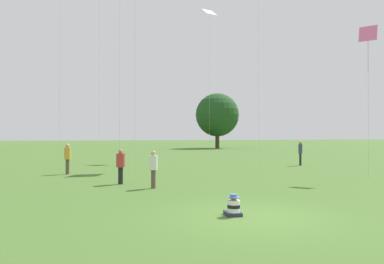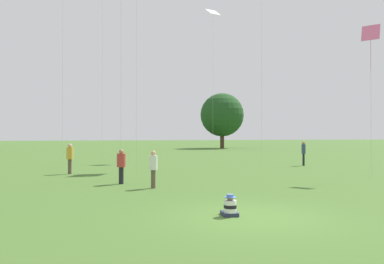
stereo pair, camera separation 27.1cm
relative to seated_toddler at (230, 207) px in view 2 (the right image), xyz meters
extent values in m
plane|color=#426628|center=(0.54, -0.26, -0.24)|extent=(300.00, 300.00, 0.00)
cube|color=#282D47|center=(0.01, 0.07, -0.19)|extent=(0.48, 0.57, 0.10)
cylinder|color=white|center=(0.00, -0.02, 0.02)|extent=(0.38, 0.38, 0.33)
cylinder|color=black|center=(0.00, -0.02, 0.02)|extent=(0.39, 0.39, 0.09)
sphere|color=brown|center=(0.00, -0.02, 0.27)|extent=(0.19, 0.19, 0.19)
cylinder|color=#4C70B7|center=(0.00, -0.02, 0.27)|extent=(0.33, 0.33, 0.01)
cylinder|color=#4C70B7|center=(0.00, -0.02, 0.31)|extent=(0.20, 0.20, 0.09)
cylinder|color=black|center=(10.88, 14.50, 0.19)|extent=(0.22, 0.22, 0.86)
cylinder|color=#334260|center=(10.88, 14.50, 0.95)|extent=(0.40, 0.40, 0.68)
sphere|color=#A37556|center=(10.88, 14.50, 1.39)|extent=(0.23, 0.23, 0.23)
cylinder|color=brown|center=(-5.03, 12.59, 0.18)|extent=(0.24, 0.24, 0.84)
cylinder|color=gold|center=(-5.03, 12.59, 0.93)|extent=(0.44, 0.44, 0.67)
sphere|color=tan|center=(-5.03, 12.59, 1.36)|extent=(0.23, 0.23, 0.23)
cylinder|color=brown|center=(-1.26, 5.80, 0.14)|extent=(0.26, 0.26, 0.76)
cylinder|color=silver|center=(-1.26, 5.80, 0.82)|extent=(0.47, 0.47, 0.60)
sphere|color=tan|center=(-1.26, 5.80, 1.21)|extent=(0.21, 0.21, 0.21)
cylinder|color=black|center=(-2.47, 7.49, 0.14)|extent=(0.22, 0.22, 0.77)
cylinder|color=#B23833|center=(-2.47, 7.49, 0.83)|extent=(0.41, 0.41, 0.61)
sphere|color=#A37556|center=(-2.47, 7.49, 1.22)|extent=(0.21, 0.21, 0.21)
cube|color=white|center=(6.82, 23.36, 13.37)|extent=(1.40, 1.26, 0.71)
cylinder|color=white|center=(6.82, 23.36, 12.11)|extent=(0.02, 0.02, 1.69)
cylinder|color=#BCB7A8|center=(6.82, 23.36, 6.56)|extent=(0.01, 0.01, 13.60)
cylinder|color=#BCB7A8|center=(9.20, 17.95, 8.65)|extent=(0.01, 0.01, 17.78)
cylinder|color=#BCB7A8|center=(-5.73, 15.96, 8.50)|extent=(0.01, 0.01, 17.48)
cylinder|color=#BCB7A8|center=(-1.51, 10.37, 5.90)|extent=(0.01, 0.01, 12.27)
cylinder|color=#BCB7A8|center=(-3.16, 20.85, 10.18)|extent=(0.01, 0.01, 20.83)
cube|color=pink|center=(10.35, 7.00, 7.33)|extent=(0.82, 0.87, 0.84)
cylinder|color=pink|center=(10.35, 7.00, 6.16)|extent=(0.02, 0.02, 1.72)
cylinder|color=#BCB7A8|center=(10.35, 7.00, 3.54)|extent=(0.01, 0.01, 7.57)
cylinder|color=#BCB7A8|center=(-2.38, 9.34, 5.60)|extent=(0.01, 0.01, 11.67)
cylinder|color=#473323|center=(16.80, 50.06, 1.57)|extent=(0.68, 0.68, 3.62)
sphere|color=#1E471E|center=(16.80, 50.06, 5.38)|extent=(7.29, 7.29, 7.29)
camera|label=1|loc=(-3.76, -9.56, 1.96)|focal=35.00mm
camera|label=2|loc=(-3.50, -9.62, 1.96)|focal=35.00mm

